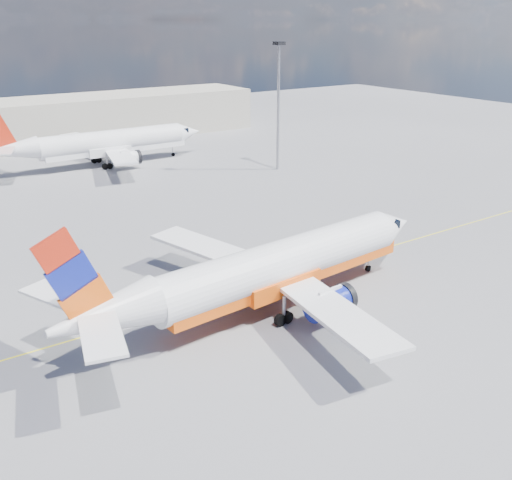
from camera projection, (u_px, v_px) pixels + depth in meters
ground at (299, 292)px, 48.08m from camera, size 240.00×240.00×0.00m
taxi_line at (278, 280)px, 50.40m from camera, size 70.00×0.15×0.01m
terminal_main at (75, 119)px, 107.27m from camera, size 70.00×14.00×8.00m
main_jet at (273, 268)px, 44.15m from camera, size 34.68×27.35×10.51m
second_jet at (106, 143)px, 88.78m from camera, size 34.37×27.23×10.43m
gse_tug at (360, 238)px, 57.30m from camera, size 3.20×2.48×2.05m
traffic_cone at (382, 344)px, 39.97m from camera, size 0.35×0.35×0.49m
floodlight_mast at (278, 95)px, 83.54m from camera, size 1.36×1.36×18.58m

